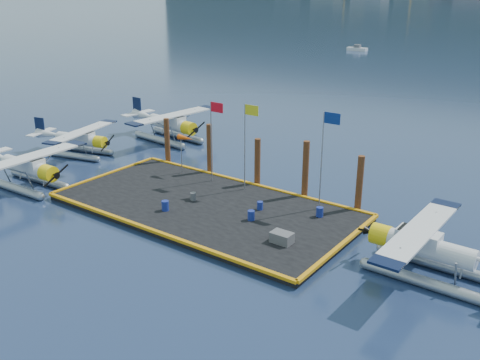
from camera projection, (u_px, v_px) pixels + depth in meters
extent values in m
plane|color=navy|center=(206.00, 210.00, 35.88)|extent=(4000.00, 4000.00, 0.00)
cube|color=black|center=(206.00, 207.00, 35.81)|extent=(20.00, 10.00, 0.40)
cylinder|color=#8F959C|center=(39.00, 179.00, 40.64)|extent=(6.18, 0.84, 0.60)
cylinder|color=#8F959C|center=(14.00, 188.00, 38.94)|extent=(6.18, 0.84, 0.60)
cylinder|color=silver|center=(26.00, 167.00, 39.22)|extent=(4.66, 1.28, 1.09)
cube|color=silver|center=(30.00, 164.00, 38.79)|extent=(2.23, 1.18, 0.89)
cube|color=black|center=(32.00, 162.00, 38.57)|extent=(1.43, 1.10, 0.55)
cylinder|color=yellow|center=(48.00, 173.00, 37.87)|extent=(1.04, 1.19, 1.15)
cube|color=black|center=(56.00, 175.00, 37.43)|extent=(0.15, 2.21, 1.12)
cube|color=silver|center=(29.00, 157.00, 38.62)|extent=(1.84, 9.00, 0.12)
cube|color=black|center=(76.00, 143.00, 41.95)|extent=(1.52, 0.95, 0.13)
cylinder|color=#8F959C|center=(85.00, 149.00, 48.07)|extent=(5.52, 1.84, 0.54)
cylinder|color=#8F959C|center=(71.00, 155.00, 46.36)|extent=(5.52, 1.84, 0.54)
cylinder|color=silver|center=(78.00, 139.00, 46.73)|extent=(4.28, 1.95, 0.99)
cube|color=silver|center=(83.00, 136.00, 46.43)|extent=(2.15, 1.43, 0.81)
cube|color=black|center=(85.00, 135.00, 46.27)|extent=(1.44, 1.21, 0.49)
cylinder|color=yellow|center=(100.00, 142.00, 45.90)|extent=(1.12, 1.22, 1.04)
cube|color=black|center=(108.00, 143.00, 45.63)|extent=(0.53, 1.95, 1.01)
cube|color=silver|center=(82.00, 131.00, 46.27)|extent=(3.22, 8.15, 0.11)
cube|color=black|center=(109.00, 121.00, 49.62)|extent=(1.50, 1.10, 0.12)
cube|color=black|center=(52.00, 143.00, 42.93)|extent=(1.50, 1.10, 0.12)
cube|color=black|center=(40.00, 126.00, 47.92)|extent=(0.98, 0.34, 1.52)
cube|color=silver|center=(41.00, 132.00, 48.09)|extent=(1.51, 3.15, 0.09)
cylinder|color=#8F959C|center=(178.00, 135.00, 52.36)|extent=(6.59, 1.32, 0.63)
cylinder|color=#8F959C|center=(159.00, 140.00, 50.74)|extent=(6.59, 1.32, 0.63)
cylinder|color=silver|center=(169.00, 123.00, 50.92)|extent=(5.01, 1.68, 1.16)
cube|color=silver|center=(173.00, 121.00, 50.39)|extent=(2.44, 1.40, 0.95)
cube|color=black|center=(176.00, 119.00, 50.12)|extent=(1.59, 1.26, 0.58)
cylinder|color=yellow|center=(189.00, 128.00, 49.19)|extent=(1.18, 1.33, 1.23)
cube|color=black|center=(196.00, 130.00, 48.62)|extent=(0.31, 2.35, 1.19)
cube|color=silver|center=(173.00, 115.00, 50.21)|extent=(2.58, 9.64, 0.13)
cube|color=black|center=(208.00, 107.00, 53.37)|extent=(1.68, 1.11, 0.14)
cube|color=black|center=(134.00, 124.00, 47.04)|extent=(1.68, 1.11, 0.14)
cube|color=black|center=(137.00, 106.00, 53.66)|extent=(1.17, 0.25, 1.80)
cube|color=silver|center=(138.00, 113.00, 53.83)|extent=(1.33, 3.68, 0.11)
cylinder|color=#8F959C|center=(423.00, 281.00, 26.69)|extent=(6.16, 0.69, 0.60)
cylinder|color=#8F959C|center=(437.00, 264.00, 28.32)|extent=(6.16, 0.69, 0.60)
cylinder|color=silver|center=(429.00, 248.00, 27.15)|extent=(4.63, 1.16, 1.09)
cube|color=silver|center=(418.00, 239.00, 27.37)|extent=(2.20, 1.13, 0.89)
cube|color=black|center=(413.00, 234.00, 27.47)|extent=(1.41, 1.06, 0.55)
cylinder|color=yellow|center=(381.00, 235.00, 28.61)|extent=(1.01, 1.17, 1.15)
cube|color=black|center=(366.00, 231.00, 29.09)|extent=(0.09, 2.21, 1.11)
cube|color=silver|center=(420.00, 230.00, 27.20)|extent=(1.63, 8.95, 0.12)
cube|color=black|center=(386.00, 263.00, 24.00)|extent=(1.50, 0.92, 0.13)
cube|color=black|center=(446.00, 204.00, 30.40)|extent=(1.50, 0.92, 0.13)
cylinder|color=#515055|center=(193.00, 196.00, 36.33)|extent=(0.39, 0.39, 0.55)
cylinder|color=navy|center=(251.00, 215.00, 33.27)|extent=(0.44, 0.44, 0.62)
cylinder|color=navy|center=(260.00, 206.00, 34.83)|extent=(0.39, 0.39, 0.55)
cylinder|color=navy|center=(165.00, 206.00, 34.67)|extent=(0.47, 0.47, 0.66)
cylinder|color=navy|center=(320.00, 212.00, 33.75)|extent=(0.45, 0.45, 0.63)
cube|color=#515055|center=(282.00, 238.00, 30.37)|extent=(1.24, 0.83, 0.62)
cylinder|color=gray|center=(211.00, 142.00, 38.97)|extent=(0.08, 0.08, 6.00)
cube|color=red|center=(217.00, 107.00, 37.75)|extent=(1.10, 0.03, 0.70)
cylinder|color=gray|center=(245.00, 148.00, 37.27)|extent=(0.08, 0.08, 6.20)
cube|color=gold|center=(251.00, 110.00, 36.02)|extent=(1.10, 0.03, 0.70)
cylinder|color=gray|center=(321.00, 162.00, 33.90)|extent=(0.08, 0.08, 6.50)
cube|color=navy|center=(332.00, 118.00, 32.60)|extent=(1.10, 0.03, 0.70)
cylinder|color=gray|center=(181.00, 155.00, 41.14)|extent=(0.07, 0.07, 3.00)
cone|color=#F2530D|center=(186.00, 138.00, 40.38)|extent=(1.40, 0.44, 0.44)
cylinder|color=#442813|center=(167.00, 142.00, 43.98)|extent=(0.44, 0.44, 4.00)
cylinder|color=#442813|center=(210.00, 151.00, 41.46)|extent=(0.44, 0.44, 4.20)
cylinder|color=#442813|center=(257.00, 164.00, 39.04)|extent=(0.44, 0.44, 3.80)
cylinder|color=#442813|center=(305.00, 171.00, 36.74)|extent=(0.44, 0.44, 4.30)
cylinder|color=#442813|center=(359.00, 185.00, 34.58)|extent=(0.44, 0.44, 4.00)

